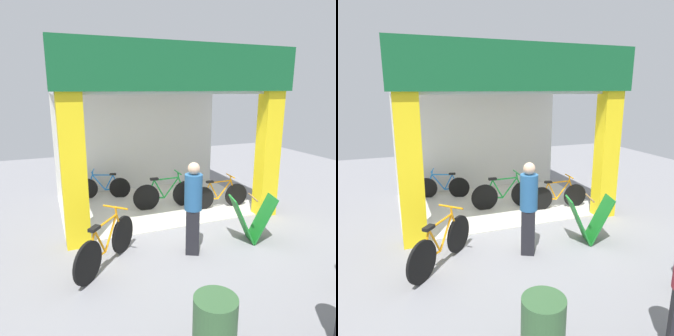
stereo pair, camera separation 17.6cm
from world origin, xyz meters
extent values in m
plane|color=gray|center=(0.00, 0.00, 0.00)|extent=(17.53, 17.53, 0.00)
cube|color=beige|center=(0.00, 1.56, 0.01)|extent=(4.77, 3.13, 0.02)
cube|color=silver|center=(0.00, 3.13, 1.44)|extent=(4.77, 0.12, 2.88)
cube|color=yellow|center=(-2.16, 0.00, 1.44)|extent=(0.45, 0.36, 2.88)
cube|color=yellow|center=(2.16, 0.00, 1.44)|extent=(0.45, 0.36, 2.88)
cube|color=#14592D|center=(0.00, -0.15, 3.33)|extent=(4.97, 0.20, 0.90)
cube|color=silver|center=(0.00, 1.56, 2.85)|extent=(4.77, 3.13, 0.06)
cylinder|color=black|center=(-0.39, 1.23, 0.33)|extent=(0.66, 0.08, 0.66)
cylinder|color=black|center=(0.63, 1.18, 0.33)|extent=(0.66, 0.08, 0.66)
cylinder|color=#198C33|center=(-0.15, 1.22, 0.31)|extent=(0.45, 0.06, 0.09)
cylinder|color=#198C33|center=(-0.06, 1.21, 0.52)|extent=(0.29, 0.05, 0.50)
cylinder|color=#198C33|center=(0.25, 1.20, 0.53)|extent=(0.41, 0.06, 0.52)
cylinder|color=#198C33|center=(0.13, 1.20, 0.77)|extent=(0.64, 0.07, 0.05)
cylinder|color=#198C33|center=(-0.28, 1.22, 0.55)|extent=(0.22, 0.05, 0.44)
cylinder|color=#198C33|center=(0.52, 1.18, 0.55)|extent=(0.20, 0.05, 0.46)
cylinder|color=#198C33|center=(0.43, 1.19, 0.84)|extent=(0.06, 0.04, 0.14)
cylinder|color=#198C33|center=(0.42, 1.19, 0.91)|extent=(0.06, 0.46, 0.03)
cube|color=black|center=(-0.19, 1.22, 0.79)|extent=(0.21, 0.11, 0.05)
cylinder|color=black|center=(-0.78, 2.39, 0.29)|extent=(0.56, 0.20, 0.57)
cylinder|color=black|center=(-1.62, 2.65, 0.29)|extent=(0.56, 0.20, 0.57)
cylinder|color=blue|center=(-0.98, 2.46, 0.26)|extent=(0.38, 0.14, 0.07)
cylinder|color=blue|center=(-1.06, 2.48, 0.45)|extent=(0.25, 0.10, 0.43)
cylinder|color=blue|center=(-1.32, 2.56, 0.46)|extent=(0.34, 0.13, 0.45)
cylinder|color=blue|center=(-1.21, 2.53, 0.66)|extent=(0.53, 0.19, 0.05)
cylinder|color=blue|center=(-0.87, 2.42, 0.47)|extent=(0.19, 0.08, 0.38)
cylinder|color=blue|center=(-1.54, 2.63, 0.48)|extent=(0.17, 0.08, 0.40)
cylinder|color=blue|center=(-1.46, 2.60, 0.73)|extent=(0.06, 0.04, 0.12)
cylinder|color=blue|center=(-1.46, 2.60, 0.78)|extent=(0.14, 0.39, 0.03)
cube|color=black|center=(-0.95, 2.45, 0.68)|extent=(0.19, 0.13, 0.04)
cylinder|color=black|center=(0.90, 0.75, 0.30)|extent=(0.60, 0.09, 0.60)
cylinder|color=black|center=(1.82, 0.68, 0.30)|extent=(0.60, 0.09, 0.60)
cylinder|color=orange|center=(1.12, 0.74, 0.28)|extent=(0.40, 0.06, 0.08)
cylinder|color=orange|center=(1.20, 0.73, 0.47)|extent=(0.26, 0.05, 0.45)
cylinder|color=orange|center=(1.49, 0.71, 0.48)|extent=(0.37, 0.06, 0.47)
cylinder|color=orange|center=(1.37, 0.72, 0.69)|extent=(0.57, 0.08, 0.05)
cylinder|color=orange|center=(1.00, 0.74, 0.49)|extent=(0.20, 0.05, 0.40)
cylinder|color=orange|center=(1.73, 0.69, 0.50)|extent=(0.18, 0.05, 0.41)
cylinder|color=orange|center=(1.65, 0.69, 0.76)|extent=(0.05, 0.04, 0.12)
cylinder|color=orange|center=(1.64, 0.70, 0.82)|extent=(0.06, 0.42, 0.03)
cube|color=black|center=(1.09, 0.74, 0.71)|extent=(0.19, 0.10, 0.05)
cylinder|color=black|center=(-2.16, -1.35, 0.34)|extent=(0.51, 0.53, 0.69)
cylinder|color=black|center=(-1.42, -0.58, 0.34)|extent=(0.51, 0.53, 0.69)
cylinder|color=orange|center=(-1.98, -1.17, 0.32)|extent=(0.35, 0.36, 0.09)
cylinder|color=orange|center=(-1.92, -1.10, 0.54)|extent=(0.23, 0.24, 0.52)
cylinder|color=orange|center=(-1.69, -0.86, 0.55)|extent=(0.32, 0.33, 0.54)
cylinder|color=orange|center=(-1.78, -0.96, 0.80)|extent=(0.48, 0.51, 0.05)
cylinder|color=orange|center=(-2.08, -1.27, 0.57)|extent=(0.18, 0.19, 0.46)
cylinder|color=orange|center=(-1.50, -0.66, 0.58)|extent=(0.17, 0.18, 0.48)
cylinder|color=orange|center=(-1.56, -0.73, 0.88)|extent=(0.07, 0.07, 0.14)
cylinder|color=orange|center=(-1.57, -0.74, 0.95)|extent=(0.37, 0.35, 0.03)
cube|color=black|center=(-2.01, -1.20, 0.82)|extent=(0.22, 0.22, 0.05)
cube|color=#197226|center=(0.83, -1.01, 0.45)|extent=(0.54, 0.55, 0.91)
cube|color=#197226|center=(1.23, -1.12, 0.45)|extent=(0.54, 0.55, 0.91)
cylinder|color=olive|center=(1.03, -1.06, 0.90)|extent=(0.15, 0.45, 0.03)
cube|color=black|center=(-0.24, -1.06, 0.42)|extent=(0.34, 0.36, 0.83)
cylinder|color=#26598C|center=(-0.24, -1.06, 1.16)|extent=(0.42, 0.42, 0.65)
sphere|color=#D8AD8C|center=(-0.24, -1.06, 1.59)|extent=(0.21, 0.21, 0.21)
cube|color=#BF8C33|center=(-0.12, -0.80, 0.87)|extent=(0.22, 0.26, 0.21)
cylinder|color=#335933|center=(-1.10, -3.36, 0.40)|extent=(0.48, 0.48, 0.81)
camera|label=1|loc=(-2.63, -5.88, 2.92)|focal=34.22mm
camera|label=2|loc=(-2.46, -5.94, 2.92)|focal=34.22mm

